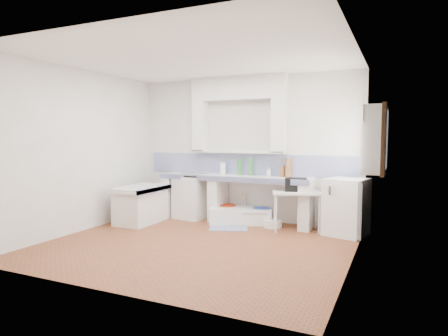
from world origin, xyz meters
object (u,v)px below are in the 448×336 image
at_px(sink, 241,215).
at_px(fridge, 346,207).
at_px(stove, 192,197).
at_px(side_table, 296,211).

xyz_separation_m(sink, fridge, (1.95, -0.14, 0.34)).
height_order(sink, fridge, fridge).
xyz_separation_m(stove, side_table, (2.18, -0.19, -0.08)).
relative_size(side_table, fridge, 0.87).
relative_size(stove, fridge, 0.90).
bearing_deg(side_table, fridge, -16.36).
bearing_deg(sink, stove, 159.27).
height_order(side_table, fridge, fridge).
bearing_deg(fridge, side_table, -160.47).
distance_m(sink, fridge, 1.99).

